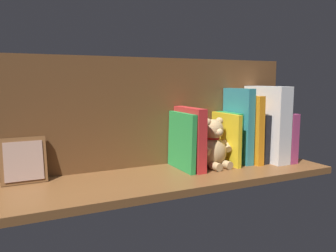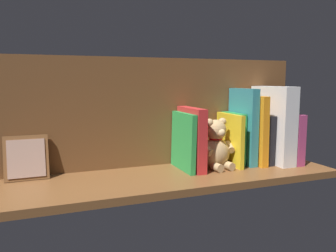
# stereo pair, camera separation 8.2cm
# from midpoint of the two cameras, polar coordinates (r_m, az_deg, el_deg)

# --- Properties ---
(ground_plane) EXTENTS (1.06, 0.31, 0.02)m
(ground_plane) POSITION_cam_midpoint_polar(r_m,az_deg,el_deg) (1.06, 2.23, -8.64)
(ground_plane) COLOR brown
(shelf_back_panel) EXTENTS (1.06, 0.02, 0.36)m
(shelf_back_panel) POSITION_cam_midpoint_polar(r_m,az_deg,el_deg) (1.14, -0.31, 2.30)
(shelf_back_panel) COLOR brown
(shelf_back_panel) RESTS_ON ground_plane
(book_0) EXTENTS (0.03, 0.19, 0.17)m
(book_0) POSITION_cam_midpoint_polar(r_m,az_deg,el_deg) (1.30, 20.32, -1.73)
(book_0) COLOR #B23F72
(book_0) RESTS_ON ground_plane
(dictionary_thick_white) EXTENTS (0.05, 0.19, 0.26)m
(dictionary_thick_white) POSITION_cam_midpoint_polar(r_m,az_deg,el_deg) (1.26, 18.83, 0.22)
(dictionary_thick_white) COLOR white
(dictionary_thick_white) RESTS_ON ground_plane
(book_1) EXTENTS (0.03, 0.16, 0.17)m
(book_1) POSITION_cam_midpoint_polar(r_m,az_deg,el_deg) (1.25, 16.57, -1.96)
(book_1) COLOR black
(book_1) RESTS_ON ground_plane
(book_2) EXTENTS (0.03, 0.16, 0.23)m
(book_2) POSITION_cam_midpoint_polar(r_m,az_deg,el_deg) (1.23, 15.61, -0.58)
(book_2) COLOR orange
(book_2) RESTS_ON ground_plane
(book_3) EXTENTS (0.03, 0.15, 0.26)m
(book_3) POSITION_cam_midpoint_polar(r_m,az_deg,el_deg) (1.21, 14.25, -0.04)
(book_3) COLOR teal
(book_3) RESTS_ON ground_plane
(book_4) EXTENTS (0.02, 0.13, 0.18)m
(book_4) POSITION_cam_midpoint_polar(r_m,az_deg,el_deg) (1.21, 12.71, -1.99)
(book_4) COLOR green
(book_4) RESTS_ON ground_plane
(book_5) EXTENTS (0.01, 0.16, 0.17)m
(book_5) POSITION_cam_midpoint_polar(r_m,az_deg,el_deg) (1.18, 12.20, -2.21)
(book_5) COLOR yellow
(book_5) RESTS_ON ground_plane
(teddy_bear) EXTENTS (0.13, 0.11, 0.16)m
(teddy_bear) POSITION_cam_midpoint_polar(r_m,az_deg,el_deg) (1.13, 10.05, -3.36)
(teddy_bear) COLOR tan
(teddy_bear) RESTS_ON ground_plane
(book_6) EXTENTS (0.03, 0.17, 0.20)m
(book_6) POSITION_cam_midpoint_polar(r_m,az_deg,el_deg) (1.11, 6.03, -2.10)
(book_6) COLOR red
(book_6) RESTS_ON ground_plane
(book_7) EXTENTS (0.02, 0.16, 0.18)m
(book_7) POSITION_cam_midpoint_polar(r_m,az_deg,el_deg) (1.10, 4.69, -2.59)
(book_7) COLOR green
(book_7) RESTS_ON ground_plane
(picture_frame_leaning) EXTENTS (0.12, 0.04, 0.13)m
(picture_frame_leaning) POSITION_cam_midpoint_polar(r_m,az_deg,el_deg) (1.05, -20.48, -5.03)
(picture_frame_leaning) COLOR brown
(picture_frame_leaning) RESTS_ON ground_plane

